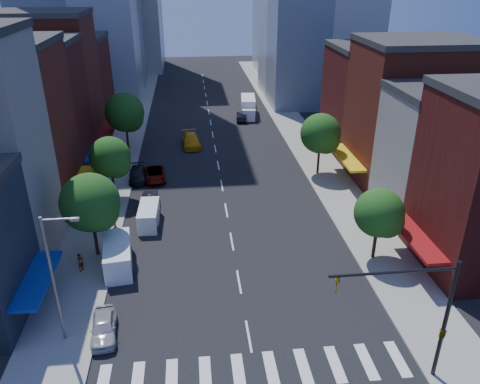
% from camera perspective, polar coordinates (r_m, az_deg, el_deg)
% --- Properties ---
extents(ground, '(220.00, 220.00, 0.00)m').
position_cam_1_polar(ground, '(32.40, 1.07, -17.16)').
color(ground, black).
rests_on(ground, ground).
extents(sidewalk_left, '(5.00, 120.00, 0.15)m').
position_cam_1_polar(sidewalk_left, '(67.90, -13.89, 5.98)').
color(sidewalk_left, gray).
rests_on(sidewalk_left, ground).
extents(sidewalk_right, '(5.00, 120.00, 0.15)m').
position_cam_1_polar(sidewalk_right, '(69.06, 7.24, 6.86)').
color(sidewalk_right, gray).
rests_on(sidewalk_right, ground).
extents(crosswalk, '(19.00, 3.00, 0.01)m').
position_cam_1_polar(crosswalk, '(30.28, 1.83, -20.98)').
color(crosswalk, silver).
rests_on(crosswalk, ground).
extents(bldg_left_2, '(12.00, 9.00, 16.00)m').
position_cam_1_polar(bldg_left_2, '(49.57, -27.21, 6.32)').
color(bldg_left_2, maroon).
rests_on(bldg_left_2, ground).
extents(bldg_left_3, '(12.00, 8.00, 15.00)m').
position_cam_1_polar(bldg_left_3, '(57.39, -24.43, 8.67)').
color(bldg_left_3, '#4C1313').
rests_on(bldg_left_3, ground).
extents(bldg_left_4, '(12.00, 9.00, 17.00)m').
position_cam_1_polar(bldg_left_4, '(65.05, -22.51, 11.71)').
color(bldg_left_4, maroon).
rests_on(bldg_left_4, ground).
extents(bldg_left_5, '(12.00, 10.00, 13.00)m').
position_cam_1_polar(bldg_left_5, '(74.44, -20.44, 12.00)').
color(bldg_left_5, '#4C1313').
rests_on(bldg_left_5, ground).
extents(bldg_right_1, '(12.00, 8.00, 12.00)m').
position_cam_1_polar(bldg_right_1, '(48.26, 24.30, 3.89)').
color(bldg_right_1, '#BDB6AE').
rests_on(bldg_right_1, ground).
extents(bldg_right_2, '(12.00, 10.00, 15.00)m').
position_cam_1_polar(bldg_right_2, '(55.31, 20.16, 8.83)').
color(bldg_right_2, maroon).
rests_on(bldg_right_2, ground).
extents(bldg_right_3, '(12.00, 10.00, 13.00)m').
position_cam_1_polar(bldg_right_3, '(64.35, 16.29, 10.63)').
color(bldg_right_3, '#4C1313').
rests_on(bldg_right_3, ground).
extents(traffic_signal, '(7.24, 2.24, 8.00)m').
position_cam_1_polar(traffic_signal, '(29.23, 22.76, -14.41)').
color(traffic_signal, black).
rests_on(traffic_signal, sidewalk_right).
extents(streetlight, '(2.25, 0.25, 9.00)m').
position_cam_1_polar(streetlight, '(30.96, -21.63, -9.16)').
color(streetlight, slate).
rests_on(streetlight, sidewalk_left).
extents(tree_left_near, '(4.80, 4.80, 7.30)m').
position_cam_1_polar(tree_left_near, '(39.38, -17.58, -1.49)').
color(tree_left_near, black).
rests_on(tree_left_near, sidewalk_left).
extents(tree_left_mid, '(4.20, 4.20, 6.65)m').
position_cam_1_polar(tree_left_mid, '(49.43, -15.40, 3.93)').
color(tree_left_mid, black).
rests_on(tree_left_mid, sidewalk_left).
extents(tree_left_far, '(5.00, 5.00, 7.75)m').
position_cam_1_polar(tree_left_far, '(62.37, -13.74, 9.23)').
color(tree_left_far, black).
rests_on(tree_left_far, sidewalk_left).
extents(tree_right_near, '(4.00, 4.00, 6.20)m').
position_cam_1_polar(tree_right_near, '(39.11, 16.81, -2.69)').
color(tree_right_near, black).
rests_on(tree_right_near, sidewalk_right).
extents(tree_right_far, '(4.60, 4.60, 7.20)m').
position_cam_1_polar(tree_right_far, '(54.45, 9.94, 6.85)').
color(tree_right_far, black).
rests_on(tree_right_far, sidewalk_right).
extents(parked_car_front, '(2.02, 4.15, 1.36)m').
position_cam_1_polar(parked_car_front, '(33.26, -16.29, -15.51)').
color(parked_car_front, '#AFAFB4').
rests_on(parked_car_front, ground).
extents(parked_car_second, '(1.60, 4.29, 1.40)m').
position_cam_1_polar(parked_car_second, '(48.07, -10.90, -1.21)').
color(parked_car_second, black).
rests_on(parked_car_second, ground).
extents(parked_car_third, '(2.64, 4.93, 1.32)m').
position_cam_1_polar(parked_car_third, '(54.57, -10.31, 2.12)').
color(parked_car_third, '#999999').
rests_on(parked_car_third, ground).
extents(parked_car_rear, '(2.18, 4.75, 1.35)m').
position_cam_1_polar(parked_car_rear, '(54.89, -12.39, 2.09)').
color(parked_car_rear, black).
rests_on(parked_car_rear, ground).
extents(cargo_van_near, '(2.69, 5.41, 2.21)m').
position_cam_1_polar(cargo_van_near, '(39.16, -14.66, -7.62)').
color(cargo_van_near, white).
rests_on(cargo_van_near, ground).
extents(cargo_van_far, '(1.91, 4.47, 1.88)m').
position_cam_1_polar(cargo_van_far, '(44.93, -11.06, -2.90)').
color(cargo_van_far, white).
rests_on(cargo_van_far, ground).
extents(taxi, '(2.71, 5.74, 1.62)m').
position_cam_1_polar(taxi, '(64.60, -5.98, 6.29)').
color(taxi, orange).
rests_on(taxi, ground).
extents(traffic_car_oncoming, '(2.00, 4.60, 1.47)m').
position_cam_1_polar(traffic_car_oncoming, '(75.80, 0.17, 9.28)').
color(traffic_car_oncoming, black).
rests_on(traffic_car_oncoming, ground).
extents(traffic_car_far, '(1.84, 4.38, 1.48)m').
position_cam_1_polar(traffic_car_far, '(84.31, 1.24, 10.96)').
color(traffic_car_far, '#999999').
rests_on(traffic_car_far, ground).
extents(box_truck, '(2.88, 7.56, 2.97)m').
position_cam_1_polar(box_truck, '(78.09, 1.00, 10.28)').
color(box_truck, white).
rests_on(box_truck, ground).
extents(pedestrian_near, '(0.57, 0.66, 1.53)m').
position_cam_1_polar(pedestrian_near, '(39.63, -18.86, -8.11)').
color(pedestrian_near, '#999999').
rests_on(pedestrian_near, sidewalk_left).
extents(pedestrian_far, '(0.82, 0.97, 1.77)m').
position_cam_1_polar(pedestrian_far, '(45.00, -15.28, -3.17)').
color(pedestrian_far, '#999999').
rests_on(pedestrian_far, sidewalk_left).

